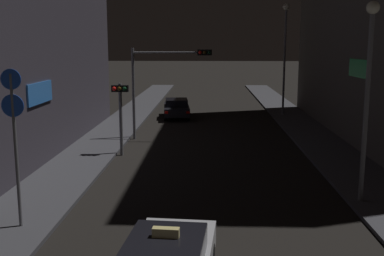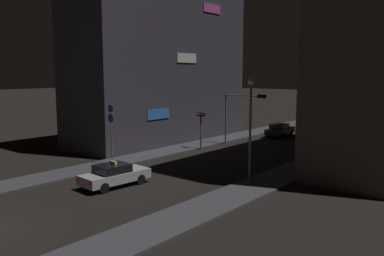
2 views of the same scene
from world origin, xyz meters
name	(u,v)px [view 1 (image 1 of 2)]	position (x,y,z in m)	size (l,w,h in m)	color
sidewalk_left	(117,128)	(-5.99, 29.08, 0.07)	(2.75, 62.16, 0.14)	#424247
sidewalk_right	(305,129)	(5.99, 29.08, 0.07)	(2.75, 62.16, 0.14)	#424247
far_car	(176,108)	(-2.48, 33.71, 0.73)	(2.19, 4.59, 1.42)	black
traffic_light_overhead	(164,73)	(-2.64, 25.87, 3.76)	(4.48, 0.42, 5.16)	slate
traffic_light_left_kerb	(120,104)	(-4.37, 21.88, 2.54)	(0.80, 0.42, 3.53)	slate
sign_pole_left	(15,133)	(-5.60, 12.51, 2.90)	(0.64, 0.10, 4.56)	slate
street_lamp_near_block	(368,78)	(5.03, 15.12, 4.28)	(0.42, 0.42, 6.58)	slate
street_lamp_far_block	(285,42)	(5.46, 34.78, 5.51)	(0.49, 0.49, 8.13)	slate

